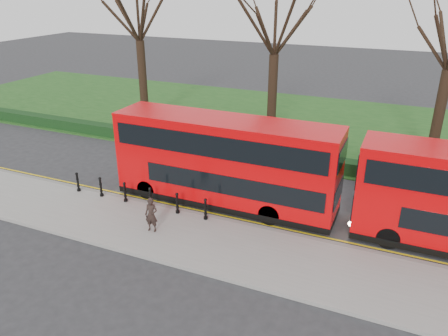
% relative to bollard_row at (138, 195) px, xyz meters
% --- Properties ---
extents(ground, '(120.00, 120.00, 0.00)m').
position_rel_bollard_row_xyz_m(ground, '(1.12, 1.35, -0.65)').
color(ground, '#28282B').
rests_on(ground, ground).
extents(pavement, '(60.00, 4.00, 0.15)m').
position_rel_bollard_row_xyz_m(pavement, '(1.12, -1.65, -0.57)').
color(pavement, gray).
rests_on(pavement, ground).
extents(kerb, '(60.00, 0.25, 0.16)m').
position_rel_bollard_row_xyz_m(kerb, '(1.12, 0.35, -0.57)').
color(kerb, slate).
rests_on(kerb, ground).
extents(grass_verge, '(60.00, 18.00, 0.06)m').
position_rel_bollard_row_xyz_m(grass_verge, '(1.12, 16.35, -0.62)').
color(grass_verge, '#194617').
rests_on(grass_verge, ground).
extents(hedge, '(60.00, 0.90, 0.80)m').
position_rel_bollard_row_xyz_m(hedge, '(1.12, 8.15, -0.25)').
color(hedge, black).
rests_on(hedge, ground).
extents(yellow_line_outer, '(60.00, 0.10, 0.01)m').
position_rel_bollard_row_xyz_m(yellow_line_outer, '(1.12, 0.65, -0.64)').
color(yellow_line_outer, yellow).
rests_on(yellow_line_outer, ground).
extents(yellow_line_inner, '(60.00, 0.10, 0.01)m').
position_rel_bollard_row_xyz_m(yellow_line_inner, '(1.12, 0.85, -0.64)').
color(yellow_line_inner, yellow).
rests_on(yellow_line_inner, ground).
extents(tree_left, '(7.37, 7.37, 11.52)m').
position_rel_bollard_row_xyz_m(tree_left, '(-6.88, 11.35, 7.73)').
color(tree_left, black).
rests_on(tree_left, ground).
extents(tree_mid, '(6.94, 6.94, 10.85)m').
position_rel_bollard_row_xyz_m(tree_mid, '(3.12, 11.35, 7.23)').
color(tree_mid, black).
rests_on(tree_mid, ground).
extents(bollard_row, '(7.50, 0.15, 1.00)m').
position_rel_bollard_row_xyz_m(bollard_row, '(0.00, 0.00, 0.00)').
color(bollard_row, black).
rests_on(bollard_row, pavement).
extents(bus_lead, '(10.94, 2.51, 4.35)m').
position_rel_bollard_row_xyz_m(bus_lead, '(3.74, 2.07, 1.54)').
color(bus_lead, red).
rests_on(bus_lead, ground).
extents(pedestrian, '(0.62, 0.45, 1.57)m').
position_rel_bollard_row_xyz_m(pedestrian, '(1.97, -1.84, 0.29)').
color(pedestrian, black).
rests_on(pedestrian, pavement).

